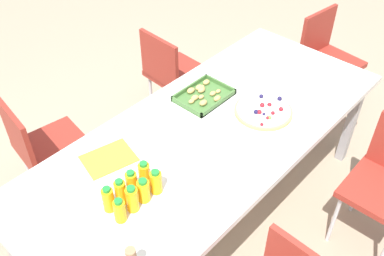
# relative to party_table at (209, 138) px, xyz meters

# --- Properties ---
(ground_plane) EXTENTS (12.00, 12.00, 0.00)m
(ground_plane) POSITION_rel_party_table_xyz_m (0.00, 0.00, -0.68)
(ground_plane) COLOR tan
(party_table) EXTENTS (2.32, 0.97, 0.74)m
(party_table) POSITION_rel_party_table_xyz_m (0.00, 0.00, 0.00)
(party_table) COLOR silver
(party_table) RESTS_ON ground_plane
(chair_far_right) EXTENTS (0.42, 0.42, 0.83)m
(chair_far_right) POSITION_rel_party_table_xyz_m (0.54, 0.83, -0.18)
(chair_far_right) COLOR maroon
(chair_far_right) RESTS_ON ground_plane
(chair_far_left) EXTENTS (0.45, 0.45, 0.83)m
(chair_far_left) POSITION_rel_party_table_xyz_m (-0.59, 0.85, -0.18)
(chair_far_left) COLOR maroon
(chair_far_left) RESTS_ON ground_plane
(chair_end) EXTENTS (0.45, 0.45, 0.83)m
(chair_end) POSITION_rel_party_table_xyz_m (1.54, 0.08, -0.18)
(chair_end) COLOR maroon
(chair_end) RESTS_ON ground_plane
(juice_bottle_0) EXTENTS (0.06, 0.06, 0.13)m
(juice_bottle_0) POSITION_rel_party_table_xyz_m (-0.73, -0.10, 0.12)
(juice_bottle_0) COLOR #FAAC14
(juice_bottle_0) RESTS_ON party_table
(juice_bottle_1) EXTENTS (0.06, 0.06, 0.15)m
(juice_bottle_1) POSITION_rel_party_table_xyz_m (-0.65, -0.09, 0.13)
(juice_bottle_1) COLOR #FAAD14
(juice_bottle_1) RESTS_ON party_table
(juice_bottle_2) EXTENTS (0.06, 0.06, 0.13)m
(juice_bottle_2) POSITION_rel_party_table_xyz_m (-0.58, -0.09, 0.12)
(juice_bottle_2) COLOR #FAAE14
(juice_bottle_2) RESTS_ON party_table
(juice_bottle_3) EXTENTS (0.06, 0.06, 0.14)m
(juice_bottle_3) POSITION_rel_party_table_xyz_m (-0.51, -0.09, 0.12)
(juice_bottle_3) COLOR #F9AC14
(juice_bottle_3) RESTS_ON party_table
(juice_bottle_4) EXTENTS (0.06, 0.06, 0.14)m
(juice_bottle_4) POSITION_rel_party_table_xyz_m (-0.73, -0.01, 0.12)
(juice_bottle_4) COLOR #F9AE14
(juice_bottle_4) RESTS_ON party_table
(juice_bottle_5) EXTENTS (0.05, 0.05, 0.15)m
(juice_bottle_5) POSITION_rel_party_table_xyz_m (-0.66, -0.02, 0.13)
(juice_bottle_5) COLOR #F9AE14
(juice_bottle_5) RESTS_ON party_table
(juice_bottle_6) EXTENTS (0.06, 0.06, 0.14)m
(juice_bottle_6) POSITION_rel_party_table_xyz_m (-0.59, -0.01, 0.12)
(juice_bottle_6) COLOR #FAAE14
(juice_bottle_6) RESTS_ON party_table
(juice_bottle_7) EXTENTS (0.06, 0.06, 0.15)m
(juice_bottle_7) POSITION_rel_party_table_xyz_m (-0.51, -0.02, 0.13)
(juice_bottle_7) COLOR #F9AC14
(juice_bottle_7) RESTS_ON party_table
(fruit_pizza) EXTENTS (0.34, 0.34, 0.05)m
(fruit_pizza) POSITION_rel_party_table_xyz_m (0.34, -0.13, 0.07)
(fruit_pizza) COLOR tan
(fruit_pizza) RESTS_ON party_table
(snack_tray) EXTENTS (0.33, 0.25, 0.04)m
(snack_tray) POSITION_rel_party_table_xyz_m (0.21, 0.23, 0.07)
(snack_tray) COLOR #477238
(snack_tray) RESTS_ON party_table
(plate_stack) EXTENTS (0.19, 0.19, 0.03)m
(plate_stack) POSITION_rel_party_table_xyz_m (-0.04, -0.09, 0.07)
(plate_stack) COLOR silver
(plate_stack) RESTS_ON party_table
(napkin_stack) EXTENTS (0.15, 0.15, 0.01)m
(napkin_stack) POSITION_rel_party_table_xyz_m (0.85, -0.03, 0.06)
(napkin_stack) COLOR white
(napkin_stack) RESTS_ON party_table
(paper_folder) EXTENTS (0.30, 0.26, 0.01)m
(paper_folder) POSITION_rel_party_table_xyz_m (-0.52, 0.25, 0.06)
(paper_folder) COLOR yellow
(paper_folder) RESTS_ON party_table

